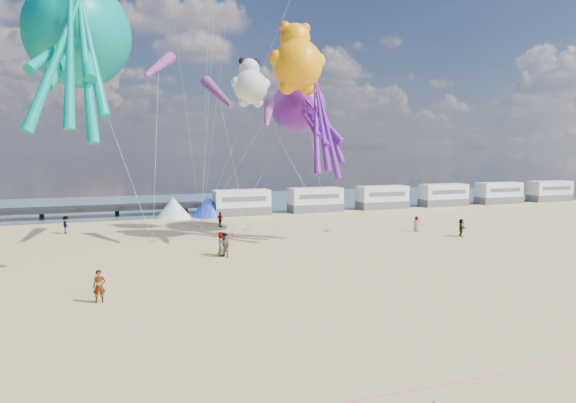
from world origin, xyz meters
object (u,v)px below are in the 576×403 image
at_px(sandbag_e, 202,227).
at_px(kite_octopus_teal, 78,35).
at_px(kite_teddy_orange, 298,65).
at_px(motorhome_0, 242,202).
at_px(sandbag_c, 329,231).
at_px(motorhome_5, 550,191).
at_px(beachgoer_1, 225,245).
at_px(sandbag_b, 230,234).
at_px(motorhome_4, 499,193).
at_px(motorhome_2, 382,197).
at_px(standing_person, 99,286).
at_px(beachgoer_3, 220,220).
at_px(motorhome_1, 316,200).
at_px(windsock_right, 268,115).
at_px(beachgoer_0, 221,244).
at_px(tent_blue, 208,206).
at_px(kite_panda, 251,87).
at_px(beachgoer_6, 416,224).
at_px(tent_white, 173,208).
at_px(kite_octopus_purple, 298,107).
at_px(sandbag_a, 153,241).
at_px(beachgoer_2, 66,225).
at_px(windsock_mid, 218,93).
at_px(windsock_left, 159,66).
at_px(sandbag_d, 247,230).
at_px(beachgoer_4, 461,228).

relative_size(sandbag_e, kite_octopus_teal, 0.03).
bearing_deg(kite_teddy_orange, motorhome_0, 82.70).
bearing_deg(kite_teddy_orange, sandbag_c, 27.05).
bearing_deg(motorhome_5, beachgoer_1, -157.52).
bearing_deg(sandbag_b, sandbag_c, -6.81).
bearing_deg(motorhome_4, motorhome_2, 180.00).
height_order(standing_person, beachgoer_3, standing_person).
distance_m(motorhome_1, windsock_right, 24.01).
distance_m(beachgoer_0, sandbag_b, 8.69).
bearing_deg(tent_blue, kite_panda, -80.63).
relative_size(motorhome_0, motorhome_4, 1.00).
bearing_deg(beachgoer_3, kite_panda, -177.91).
distance_m(motorhome_5, beachgoer_6, 38.93).
xyz_separation_m(tent_white, sandbag_e, (1.69, -8.45, -1.09)).
bearing_deg(beachgoer_6, tent_blue, -0.36).
distance_m(beachgoer_6, kite_octopus_purple, 15.86).
distance_m(tent_blue, sandbag_e, 8.82).
bearing_deg(beachgoer_3, sandbag_a, 99.63).
xyz_separation_m(beachgoer_2, kite_octopus_teal, (2.05, -8.75, 15.61)).
height_order(sandbag_b, windsock_mid, windsock_mid).
xyz_separation_m(motorhome_2, windsock_mid, (-25.30, -17.06, 10.87)).
height_order(beachgoer_0, sandbag_b, beachgoer_0).
distance_m(beachgoer_2, kite_octopus_purple, 24.34).
xyz_separation_m(sandbag_a, sandbag_b, (6.97, 1.24, 0.00)).
xyz_separation_m(beachgoer_3, sandbag_a, (-7.18, -6.43, -0.66)).
xyz_separation_m(sandbag_a, windsock_right, (9.01, -3.88, 10.51)).
relative_size(tent_white, kite_teddy_orange, 0.55).
distance_m(tent_blue, windsock_left, 20.78).
xyz_separation_m(motorhome_0, beachgoer_6, (12.66, -17.36, -0.76)).
bearing_deg(kite_octopus_teal, motorhome_1, 42.29).
xyz_separation_m(motorhome_0, sandbag_d, (-2.48, -11.70, -1.39)).
bearing_deg(motorhome_1, kite_octopus_teal, -148.46).
xyz_separation_m(kite_octopus_purple, kite_teddy_orange, (-1.88, -4.84, 3.05)).
bearing_deg(tent_blue, motorhome_5, 0.00).
relative_size(motorhome_1, sandbag_b, 13.20).
xyz_separation_m(beachgoer_2, sandbag_a, (7.20, -7.43, -0.72)).
xyz_separation_m(tent_blue, windsock_left, (-6.68, -14.32, 13.50)).
xyz_separation_m(beachgoer_2, beachgoer_4, (33.68, -13.72, -0.03)).
xyz_separation_m(beachgoer_6, sandbag_a, (-24.24, 2.58, -0.63)).
distance_m(tent_white, sandbag_a, 15.24).
xyz_separation_m(standing_person, beachgoer_4, (30.57, 10.14, -0.06)).
bearing_deg(sandbag_b, windsock_mid, -115.64).
bearing_deg(standing_person, kite_octopus_purple, 46.03).
height_order(beachgoer_4, windsock_mid, windsock_mid).
xyz_separation_m(motorhome_5, beachgoer_1, (-54.63, -22.61, -0.60)).
relative_size(beachgoer_2, windsock_mid, 0.29).
bearing_deg(windsock_left, kite_teddy_orange, 4.65).
distance_m(motorhome_0, sandbag_b, 14.36).
distance_m(motorhome_0, motorhome_1, 9.50).
relative_size(beachgoer_1, sandbag_b, 3.62).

